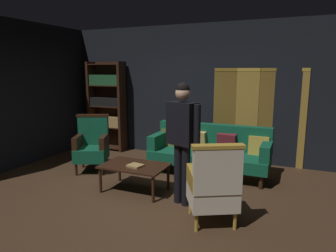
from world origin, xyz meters
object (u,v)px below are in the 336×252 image
at_px(coffee_table, 135,168).
at_px(book_tan_leather, 135,166).
at_px(armchair_wing_left, 92,145).
at_px(bookshelf, 107,104).
at_px(standing_figure, 182,133).
at_px(armchair_gilt_accent, 213,186).
at_px(velvet_couch, 210,149).
at_px(folding_screen, 258,116).

xyz_separation_m(coffee_table, book_tan_leather, (0.05, -0.06, 0.06)).
bearing_deg(book_tan_leather, armchair_wing_left, 153.93).
height_order(bookshelf, armchair_wing_left, bookshelf).
height_order(coffee_table, armchair_wing_left, armchair_wing_left).
bearing_deg(coffee_table, standing_figure, -9.31).
distance_m(armchair_wing_left, book_tan_leather, 1.41).
height_order(coffee_table, armchair_gilt_accent, armchair_gilt_accent).
relative_size(velvet_couch, armchair_wing_left, 2.04).
relative_size(armchair_wing_left, standing_figure, 0.61).
distance_m(folding_screen, bookshelf, 3.41).
xyz_separation_m(velvet_couch, book_tan_leather, (-0.80, -1.33, -0.02)).
height_order(velvet_couch, coffee_table, velvet_couch).
bearing_deg(book_tan_leather, standing_figure, -5.37).
xyz_separation_m(bookshelf, velvet_couch, (2.70, -0.74, -0.62)).
bearing_deg(folding_screen, book_tan_leather, -124.00).
xyz_separation_m(folding_screen, armchair_gilt_accent, (-0.17, -2.69, -0.50)).
height_order(coffee_table, book_tan_leather, book_tan_leather).
relative_size(velvet_couch, book_tan_leather, 9.80).
xyz_separation_m(coffee_table, armchair_wing_left, (-1.22, 0.56, 0.12)).
xyz_separation_m(folding_screen, armchair_wing_left, (-2.77, -1.61, -0.50)).
relative_size(velvet_couch, standing_figure, 1.25).
distance_m(bookshelf, velvet_couch, 2.87).
distance_m(velvet_couch, book_tan_leather, 1.55).
xyz_separation_m(velvet_couch, armchair_gilt_accent, (0.53, -1.79, 0.03)).
distance_m(velvet_couch, armchair_gilt_accent, 1.87).
bearing_deg(coffee_table, folding_screen, 54.33).
bearing_deg(armchair_gilt_accent, book_tan_leather, 160.93).
distance_m(velvet_couch, standing_figure, 1.51).
relative_size(bookshelf, velvet_couch, 0.97).
bearing_deg(folding_screen, coffee_table, -125.67).
bearing_deg(armchair_wing_left, velvet_couch, 18.87).
distance_m(coffee_table, armchair_gilt_accent, 1.49).
height_order(coffee_table, standing_figure, standing_figure).
distance_m(velvet_couch, armchair_wing_left, 2.19).
height_order(velvet_couch, standing_figure, standing_figure).
relative_size(armchair_gilt_accent, armchair_wing_left, 1.00).
distance_m(bookshelf, armchair_gilt_accent, 4.15).
bearing_deg(folding_screen, bookshelf, -177.23).
relative_size(bookshelf, armchair_gilt_accent, 1.97).
height_order(armchair_wing_left, standing_figure, standing_figure).
relative_size(folding_screen, armchair_gilt_accent, 1.83).
height_order(folding_screen, bookshelf, bookshelf).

